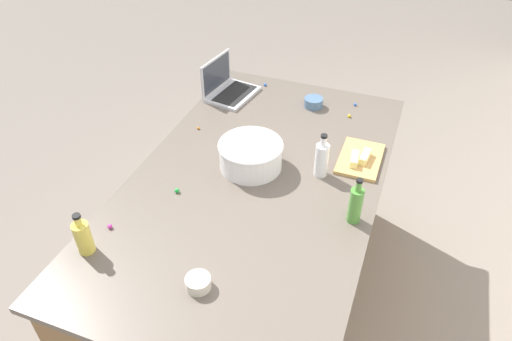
{
  "coord_description": "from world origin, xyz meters",
  "views": [
    {
      "loc": [
        1.59,
        0.6,
        2.32
      ],
      "look_at": [
        0.0,
        0.0,
        0.95
      ],
      "focal_mm": 33.09,
      "sensor_mm": 36.0,
      "label": 1
    }
  ],
  "objects_px": {
    "ramekin_small": "(198,283)",
    "butter_stick_left": "(354,159)",
    "bottle_vinegar": "(322,159)",
    "laptop": "(227,87)",
    "mixing_bowl_large": "(251,155)",
    "bottle_olive": "(355,204)",
    "ramekin_medium": "(314,102)",
    "cutting_board": "(360,159)",
    "bottle_oil": "(83,237)",
    "butter_stick_right": "(365,157)"
  },
  "relations": [
    {
      "from": "bottle_olive",
      "to": "butter_stick_left",
      "type": "distance_m",
      "value": 0.39
    },
    {
      "from": "butter_stick_left",
      "to": "bottle_olive",
      "type": "bearing_deg",
      "value": 11.02
    },
    {
      "from": "cutting_board",
      "to": "ramekin_small",
      "type": "bearing_deg",
      "value": -22.83
    },
    {
      "from": "laptop",
      "to": "bottle_olive",
      "type": "height_order",
      "value": "bottle_olive"
    },
    {
      "from": "cutting_board",
      "to": "butter_stick_right",
      "type": "relative_size",
      "value": 2.78
    },
    {
      "from": "ramekin_medium",
      "to": "bottle_olive",
      "type": "bearing_deg",
      "value": 25.6
    },
    {
      "from": "bottle_olive",
      "to": "ramekin_small",
      "type": "bearing_deg",
      "value": -40.19
    },
    {
      "from": "ramekin_medium",
      "to": "bottle_vinegar",
      "type": "bearing_deg",
      "value": 18.2
    },
    {
      "from": "ramekin_small",
      "to": "ramekin_medium",
      "type": "xyz_separation_m",
      "value": [
        -1.38,
        0.06,
        0.0
      ]
    },
    {
      "from": "bottle_oil",
      "to": "ramekin_small",
      "type": "xyz_separation_m",
      "value": [
        0.0,
        0.49,
        -0.05
      ]
    },
    {
      "from": "mixing_bowl_large",
      "to": "butter_stick_left",
      "type": "height_order",
      "value": "mixing_bowl_large"
    },
    {
      "from": "mixing_bowl_large",
      "to": "cutting_board",
      "type": "distance_m",
      "value": 0.54
    },
    {
      "from": "laptop",
      "to": "cutting_board",
      "type": "bearing_deg",
      "value": 67.01
    },
    {
      "from": "mixing_bowl_large",
      "to": "bottle_vinegar",
      "type": "distance_m",
      "value": 0.34
    },
    {
      "from": "bottle_oil",
      "to": "butter_stick_left",
      "type": "distance_m",
      "value": 1.27
    },
    {
      "from": "laptop",
      "to": "butter_stick_left",
      "type": "height_order",
      "value": "laptop"
    },
    {
      "from": "ramekin_small",
      "to": "laptop",
      "type": "bearing_deg",
      "value": -161.0
    },
    {
      "from": "bottle_vinegar",
      "to": "ramekin_medium",
      "type": "bearing_deg",
      "value": -161.8
    },
    {
      "from": "bottle_olive",
      "to": "ramekin_small",
      "type": "distance_m",
      "value": 0.72
    },
    {
      "from": "bottle_vinegar",
      "to": "cutting_board",
      "type": "relative_size",
      "value": 0.74
    },
    {
      "from": "butter_stick_left",
      "to": "mixing_bowl_large",
      "type": "bearing_deg",
      "value": -67.9
    },
    {
      "from": "bottle_oil",
      "to": "ramekin_medium",
      "type": "distance_m",
      "value": 1.49
    },
    {
      "from": "mixing_bowl_large",
      "to": "cutting_board",
      "type": "height_order",
      "value": "mixing_bowl_large"
    },
    {
      "from": "mixing_bowl_large",
      "to": "ramekin_small",
      "type": "relative_size",
      "value": 3.27
    },
    {
      "from": "cutting_board",
      "to": "butter_stick_left",
      "type": "bearing_deg",
      "value": -25.54
    },
    {
      "from": "bottle_vinegar",
      "to": "ramekin_medium",
      "type": "relative_size",
      "value": 2.09
    },
    {
      "from": "laptop",
      "to": "mixing_bowl_large",
      "type": "xyz_separation_m",
      "value": [
        0.6,
        0.38,
        0.02
      ]
    },
    {
      "from": "mixing_bowl_large",
      "to": "bottle_vinegar",
      "type": "relative_size",
      "value": 1.38
    },
    {
      "from": "mixing_bowl_large",
      "to": "butter_stick_right",
      "type": "distance_m",
      "value": 0.56
    },
    {
      "from": "bottle_olive",
      "to": "butter_stick_right",
      "type": "distance_m",
      "value": 0.42
    },
    {
      "from": "bottle_olive",
      "to": "cutting_board",
      "type": "xyz_separation_m",
      "value": [
        -0.43,
        -0.05,
        -0.08
      ]
    },
    {
      "from": "ramekin_small",
      "to": "bottle_vinegar",
      "type": "bearing_deg",
      "value": 162.44
    },
    {
      "from": "butter_stick_right",
      "to": "laptop",
      "type": "bearing_deg",
      "value": -113.05
    },
    {
      "from": "cutting_board",
      "to": "ramekin_medium",
      "type": "height_order",
      "value": "ramekin_medium"
    },
    {
      "from": "ramekin_small",
      "to": "butter_stick_left",
      "type": "bearing_deg",
      "value": 157.31
    },
    {
      "from": "bottle_oil",
      "to": "ramekin_small",
      "type": "relative_size",
      "value": 2.03
    },
    {
      "from": "laptop",
      "to": "bottle_olive",
      "type": "xyz_separation_m",
      "value": [
        0.8,
        0.92,
        0.04
      ]
    },
    {
      "from": "ramekin_small",
      "to": "ramekin_medium",
      "type": "relative_size",
      "value": 0.88
    },
    {
      "from": "bottle_olive",
      "to": "ramekin_small",
      "type": "xyz_separation_m",
      "value": [
        0.54,
        -0.46,
        -0.07
      ]
    },
    {
      "from": "mixing_bowl_large",
      "to": "bottle_oil",
      "type": "height_order",
      "value": "bottle_oil"
    },
    {
      "from": "bottle_olive",
      "to": "ramekin_medium",
      "type": "height_order",
      "value": "bottle_olive"
    },
    {
      "from": "mixing_bowl_large",
      "to": "bottle_oil",
      "type": "distance_m",
      "value": 0.84
    },
    {
      "from": "butter_stick_left",
      "to": "ramekin_small",
      "type": "bearing_deg",
      "value": -22.69
    },
    {
      "from": "bottle_olive",
      "to": "ramekin_medium",
      "type": "bearing_deg",
      "value": -154.4
    },
    {
      "from": "bottle_vinegar",
      "to": "ramekin_medium",
      "type": "xyz_separation_m",
      "value": [
        -0.59,
        -0.19,
        -0.06
      ]
    },
    {
      "from": "ramekin_small",
      "to": "bottle_oil",
      "type": "bearing_deg",
      "value": -90.53
    },
    {
      "from": "butter_stick_right",
      "to": "ramekin_small",
      "type": "distance_m",
      "value": 1.05
    },
    {
      "from": "bottle_oil",
      "to": "mixing_bowl_large",
      "type": "bearing_deg",
      "value": 150.48
    },
    {
      "from": "bottle_vinegar",
      "to": "butter_stick_left",
      "type": "relative_size",
      "value": 2.05
    },
    {
      "from": "bottle_vinegar",
      "to": "butter_stick_right",
      "type": "distance_m",
      "value": 0.25
    }
  ]
}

